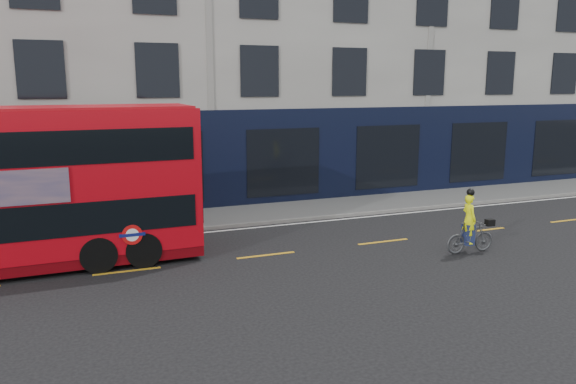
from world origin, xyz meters
TOP-DOWN VIEW (x-y plane):
  - ground at (0.00, 0.00)m, footprint 120.00×120.00m
  - pavement at (0.00, 6.50)m, footprint 60.00×3.00m
  - kerb at (0.00, 5.00)m, footprint 60.00×0.12m
  - building_terrace at (0.00, 12.94)m, footprint 50.00×10.07m
  - road_edge_line at (0.00, 4.70)m, footprint 58.00×0.10m
  - lane_dashes at (0.00, 1.50)m, footprint 58.00×0.12m
  - cyclist at (5.80, -0.47)m, footprint 1.62×0.56m

SIDE VIEW (x-z plane):
  - ground at x=0.00m, z-range 0.00..0.00m
  - road_edge_line at x=0.00m, z-range 0.00..0.01m
  - lane_dashes at x=0.00m, z-range 0.00..0.01m
  - pavement at x=0.00m, z-range 0.00..0.12m
  - kerb at x=0.00m, z-range 0.00..0.13m
  - cyclist at x=5.80m, z-range -0.33..1.65m
  - building_terrace at x=0.00m, z-range -0.01..14.99m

